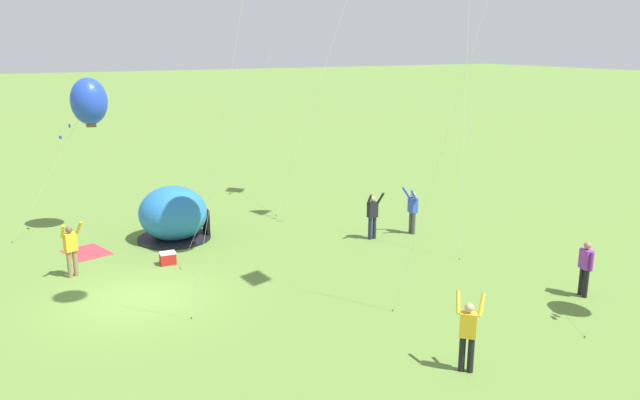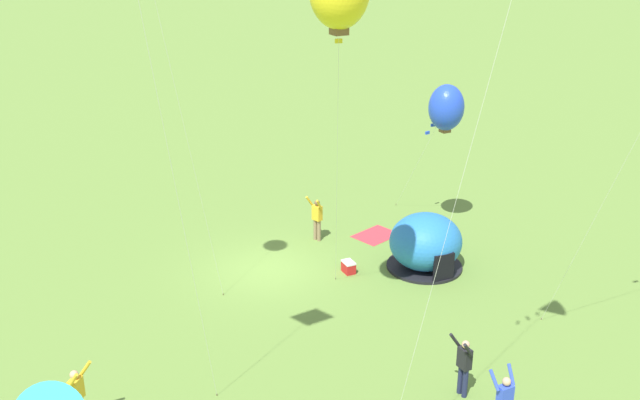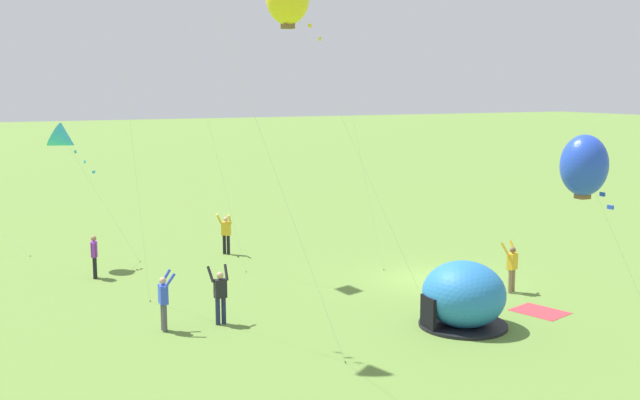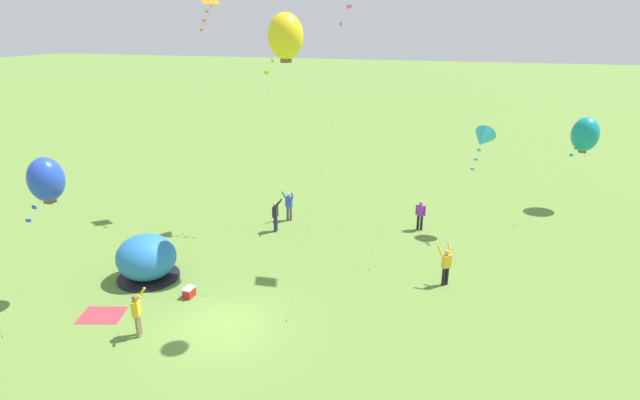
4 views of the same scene
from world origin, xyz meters
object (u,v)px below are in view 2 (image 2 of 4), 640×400
object	(u,v)px
cooler_box	(349,267)
person_with_toddler	(77,395)
person_center_field	(317,217)
kite_blue	(446,108)
person_arms_raised	(464,364)
popup_tent	(426,243)

from	to	relation	value
cooler_box	person_with_toddler	xyz separation A→B (m)	(10.43, 4.33, 0.78)
person_center_field	kite_blue	world-z (taller)	kite_blue
person_arms_raised	kite_blue	world-z (taller)	kite_blue
cooler_box	person_arms_raised	size ratio (longest dim) A/B	0.29
person_center_field	kite_blue	distance (m)	6.61
popup_tent	cooler_box	size ratio (longest dim) A/B	5.15
popup_tent	person_center_field	xyz separation A→B (m)	(2.42, -4.00, 0.00)
person_with_toddler	kite_blue	distance (m)	17.09
popup_tent	cooler_box	xyz separation A→B (m)	(2.70, -0.96, -0.78)
cooler_box	person_center_field	size ratio (longest dim) A/B	0.29
cooler_box	person_arms_raised	bearing A→B (deg)	83.62
person_arms_raised	person_with_toddler	xyz separation A→B (m)	(9.56, -3.48, -0.00)
cooler_box	person_with_toddler	size ratio (longest dim) A/B	0.29
popup_tent	kite_blue	bearing A→B (deg)	-134.87
cooler_box	kite_blue	size ratio (longest dim) A/B	0.09
person_with_toddler	kite_blue	world-z (taller)	kite_blue
popup_tent	person_with_toddler	distance (m)	13.56
person_arms_raised	person_with_toddler	bearing A→B (deg)	-19.99
cooler_box	popup_tent	bearing A→B (deg)	160.46
popup_tent	person_arms_raised	distance (m)	7.72
cooler_box	person_center_field	world-z (taller)	person_center_field
person_with_toddler	person_center_field	bearing A→B (deg)	-145.47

